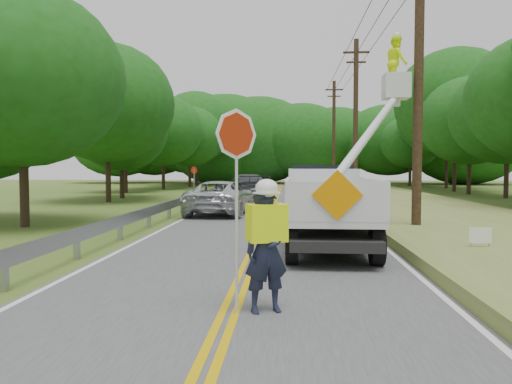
{
  "coord_description": "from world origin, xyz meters",
  "views": [
    {
      "loc": [
        0.88,
        -7.28,
        2.2
      ],
      "look_at": [
        0.0,
        6.0,
        1.5
      ],
      "focal_mm": 34.82,
      "sensor_mm": 36.0,
      "label": 1
    }
  ],
  "objects": [
    {
      "name": "tall_grass_verge",
      "position": [
        7.1,
        14.0,
        0.15
      ],
      "size": [
        7.0,
        96.0,
        0.3
      ],
      "primitive_type": "cube",
      "color": "olive",
      "rests_on": "ground"
    },
    {
      "name": "guardrail",
      "position": [
        -4.02,
        14.91,
        0.55
      ],
      "size": [
        0.18,
        48.0,
        0.77
      ],
      "color": "#919598",
      "rests_on": "ground"
    },
    {
      "name": "stop_sign_permanent",
      "position": [
        -4.93,
        22.86,
        1.4
      ],
      "size": [
        0.35,
        0.34,
        2.17
      ],
      "color": "#919598",
      "rests_on": "ground"
    },
    {
      "name": "flagger",
      "position": [
        0.54,
        0.02,
        1.09
      ],
      "size": [
        1.1,
        0.72,
        3.01
      ],
      "color": "#191E33",
      "rests_on": "road"
    },
    {
      "name": "suv_silver",
      "position": [
        -2.21,
        15.07,
        0.78
      ],
      "size": [
        2.84,
        5.59,
        1.51
      ],
      "primitive_type": "imported",
      "rotation": [
        0.0,
        0.0,
        3.08
      ],
      "color": "silver",
      "rests_on": "road"
    },
    {
      "name": "utility_poles",
      "position": [
        5.0,
        17.02,
        5.27
      ],
      "size": [
        1.6,
        43.3,
        10.0
      ],
      "color": "black",
      "rests_on": "ground"
    },
    {
      "name": "bucket_truck",
      "position": [
        2.13,
        7.11,
        1.48
      ],
      "size": [
        3.9,
        6.59,
        6.32
      ],
      "color": "black",
      "rests_on": "road"
    },
    {
      "name": "yard_sign",
      "position": [
        5.37,
        4.62,
        0.54
      ],
      "size": [
        0.52,
        0.03,
        0.75
      ],
      "color": "white",
      "rests_on": "ground"
    },
    {
      "name": "road",
      "position": [
        0.0,
        14.0,
        0.01
      ],
      "size": [
        7.2,
        96.0,
        0.03
      ],
      "color": "#444547",
      "rests_on": "ground"
    },
    {
      "name": "treeline_horizon",
      "position": [
        0.12,
        56.08,
        5.5
      ],
      "size": [
        56.75,
        13.98,
        11.85
      ],
      "color": "#1A4B10",
      "rests_on": "ground"
    },
    {
      "name": "treeline_left",
      "position": [
        -10.08,
        30.49,
        5.51
      ],
      "size": [
        10.72,
        55.38,
        10.56
      ],
      "color": "#332319",
      "rests_on": "ground"
    },
    {
      "name": "ground",
      "position": [
        0.0,
        0.0,
        0.0
      ],
      "size": [
        140.0,
        140.0,
        0.0
      ],
      "primitive_type": "plane",
      "color": "#3D5919",
      "rests_on": "ground"
    },
    {
      "name": "suv_darkgrey",
      "position": [
        -1.96,
        25.39,
        0.85
      ],
      "size": [
        3.8,
        6.13,
        1.66
      ],
      "primitive_type": "imported",
      "rotation": [
        0.0,
        0.0,
        3.42
      ],
      "color": "#3E4247",
      "rests_on": "road"
    }
  ]
}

